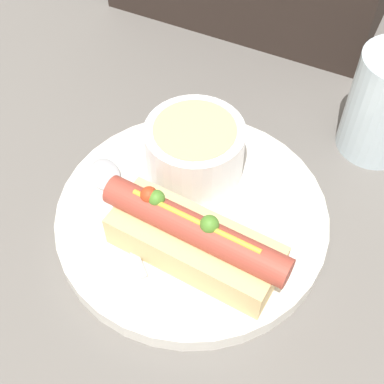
% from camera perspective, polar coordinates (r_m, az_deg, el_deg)
% --- Properties ---
extents(ground_plane, '(4.00, 4.00, 0.00)m').
position_cam_1_polar(ground_plane, '(0.54, -0.00, -3.29)').
color(ground_plane, slate).
extents(dinner_plate, '(0.27, 0.27, 0.02)m').
position_cam_1_polar(dinner_plate, '(0.53, -0.00, -2.69)').
color(dinner_plate, white).
rests_on(dinner_plate, ground_plane).
extents(hot_dog, '(0.18, 0.07, 0.06)m').
position_cam_1_polar(hot_dog, '(0.47, 0.25, -5.08)').
color(hot_dog, '#E5C17F').
rests_on(hot_dog, dinner_plate).
extents(soup_bowl, '(0.10, 0.10, 0.06)m').
position_cam_1_polar(soup_bowl, '(0.53, 0.29, 4.70)').
color(soup_bowl, white).
rests_on(soup_bowl, dinner_plate).
extents(spoon, '(0.12, 0.11, 0.01)m').
position_cam_1_polar(spoon, '(0.54, -8.91, 0.65)').
color(spoon, '#B7B7BC').
rests_on(spoon, dinner_plate).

